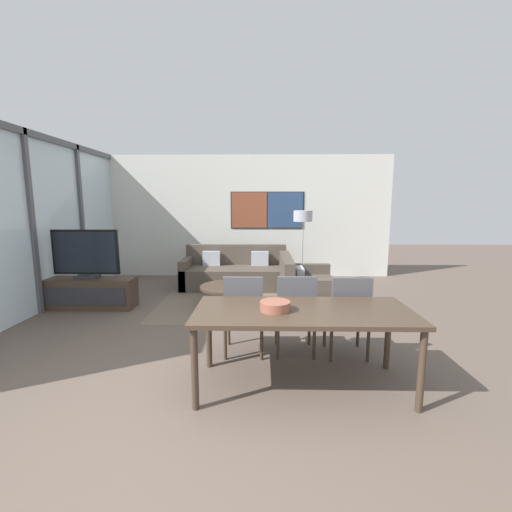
# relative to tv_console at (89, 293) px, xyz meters

# --- Properties ---
(ground_plane) EXTENTS (24.00, 24.00, 0.00)m
(ground_plane) POSITION_rel_tv_console_xyz_m (2.32, -3.15, -0.25)
(ground_plane) COLOR brown
(wall_back) EXTENTS (6.97, 0.09, 2.80)m
(wall_back) POSITION_rel_tv_console_xyz_m (2.35, 2.58, 1.16)
(wall_back) COLOR silver
(wall_back) RESTS_ON ground_plane
(window_wall_left) EXTENTS (0.07, 5.74, 2.80)m
(window_wall_left) POSITION_rel_tv_console_xyz_m (-0.66, -0.29, 1.29)
(window_wall_left) COLOR silver
(window_wall_left) RESTS_ON ground_plane
(area_rug) EXTENTS (2.41, 1.86, 0.01)m
(area_rug) POSITION_rel_tv_console_xyz_m (2.30, 0.13, -0.24)
(area_rug) COLOR #706051
(area_rug) RESTS_ON ground_plane
(tv_console) EXTENTS (1.50, 0.44, 0.50)m
(tv_console) POSITION_rel_tv_console_xyz_m (0.00, 0.00, 0.00)
(tv_console) COLOR #423326
(tv_console) RESTS_ON ground_plane
(television) EXTENTS (1.08, 0.20, 0.80)m
(television) POSITION_rel_tv_console_xyz_m (-0.00, 0.00, 0.64)
(television) COLOR #2D2D33
(television) RESTS_ON tv_console
(sofa_main) EXTENTS (2.12, 0.93, 0.84)m
(sofa_main) POSITION_rel_tv_console_xyz_m (2.30, 1.51, 0.03)
(sofa_main) COLOR #51473D
(sofa_main) RESTS_ON ground_plane
(sofa_side) EXTENTS (0.93, 1.45, 0.84)m
(sofa_side) POSITION_rel_tv_console_xyz_m (3.56, 0.17, 0.03)
(sofa_side) COLOR #51473D
(sofa_side) RESTS_ON ground_plane
(coffee_table) EXTENTS (0.95, 0.95, 0.35)m
(coffee_table) POSITION_rel_tv_console_xyz_m (2.30, 0.13, 0.02)
(coffee_table) COLOR #423326
(coffee_table) RESTS_ON ground_plane
(dining_table) EXTENTS (1.98, 0.88, 0.75)m
(dining_table) POSITION_rel_tv_console_xyz_m (3.24, -2.40, 0.44)
(dining_table) COLOR #423326
(dining_table) RESTS_ON ground_plane
(dining_chair_left) EXTENTS (0.46, 0.46, 0.94)m
(dining_chair_left) POSITION_rel_tv_console_xyz_m (2.66, -1.73, 0.28)
(dining_chair_left) COLOR #4C4C51
(dining_chair_left) RESTS_ON ground_plane
(dining_chair_centre) EXTENTS (0.46, 0.46, 0.94)m
(dining_chair_centre) POSITION_rel_tv_console_xyz_m (3.24, -1.71, 0.28)
(dining_chair_centre) COLOR #4C4C51
(dining_chair_centre) RESTS_ON ground_plane
(dining_chair_right) EXTENTS (0.46, 0.46, 0.94)m
(dining_chair_right) POSITION_rel_tv_console_xyz_m (3.81, -1.75, 0.28)
(dining_chair_right) COLOR #4C4C51
(dining_chair_right) RESTS_ON ground_plane
(fruit_bowl) EXTENTS (0.28, 0.28, 0.09)m
(fruit_bowl) POSITION_rel_tv_console_xyz_m (2.98, -2.44, 0.56)
(fruit_bowl) COLOR #995642
(fruit_bowl) RESTS_ON dining_table
(floor_lamp) EXTENTS (0.38, 0.38, 1.57)m
(floor_lamp) POSITION_rel_tv_console_xyz_m (3.67, 1.51, 1.10)
(floor_lamp) COLOR #2D2D33
(floor_lamp) RESTS_ON ground_plane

